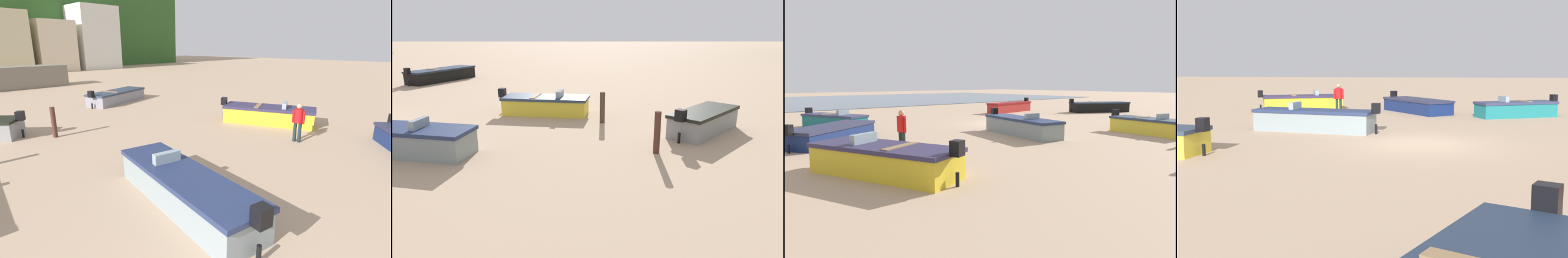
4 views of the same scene
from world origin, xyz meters
The scene contains 10 objects.
ground_plane centered at (0.00, 0.00, 0.00)m, with size 160.00×160.00×0.00m, color tan.
tidal_water centered at (0.00, -36.00, 0.03)m, with size 80.00×36.00×0.06m, color slate.
boat_red_1 centered at (-6.73, -5.73, 0.45)m, with size 5.53×2.03×1.20m.
boat_grey_3 centered at (2.76, 4.16, 0.45)m, with size 2.32×5.23×1.19m.
boat_navy_4 centered at (10.76, 0.19, 0.39)m, with size 4.73×4.00×1.08m.
boat_teal_5 centered at (8.91, -4.84, 0.41)m, with size 2.75×4.40×1.11m.
boat_yellow_6 centered at (11.43, 6.81, 0.45)m, with size 3.13×4.81×1.19m.
boat_black_7 centered at (-12.66, -0.42, 0.45)m, with size 5.37×3.77×1.21m.
boat_yellow_8 centered at (-2.46, 8.27, 0.42)m, with size 1.98×4.19×1.13m.
beach_walker_foreground centered at (9.55, 4.36, 0.95)m, with size 0.36×0.53×1.62m.
Camera 3 is at (15.75, 15.80, 2.62)m, focal length 31.84 mm.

